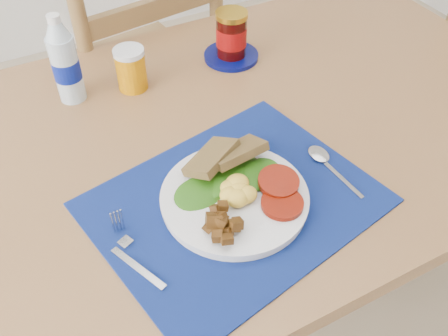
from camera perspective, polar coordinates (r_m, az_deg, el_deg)
name	(u,v)px	position (r m, az deg, el deg)	size (l,w,h in m)	color
table	(249,149)	(1.13, 2.82, 2.20)	(1.40, 0.90, 0.75)	brown
chair_far	(137,45)	(1.59, -9.86, 13.67)	(0.53, 0.51, 1.26)	brown
placemat	(234,202)	(0.90, 1.19, -3.93)	(0.49, 0.38, 0.00)	black
breakfast_plate	(233,197)	(0.88, 1.03, -3.34)	(0.26, 0.26, 0.06)	silver
fork	(130,251)	(0.84, -10.70, -9.33)	(0.06, 0.16, 0.00)	#B2B5BA
spoon	(327,163)	(0.99, 11.66, 0.55)	(0.04, 0.16, 0.00)	#B2B5BA
water_bottle	(65,64)	(1.14, -17.69, 11.29)	(0.06, 0.06, 0.20)	#ADBFCC
juice_glass	(131,70)	(1.16, -10.56, 10.95)	(0.07, 0.07, 0.09)	#CA7905
jam_on_saucer	(231,38)	(1.25, 0.84, 14.60)	(0.14, 0.14, 0.12)	#040A4B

